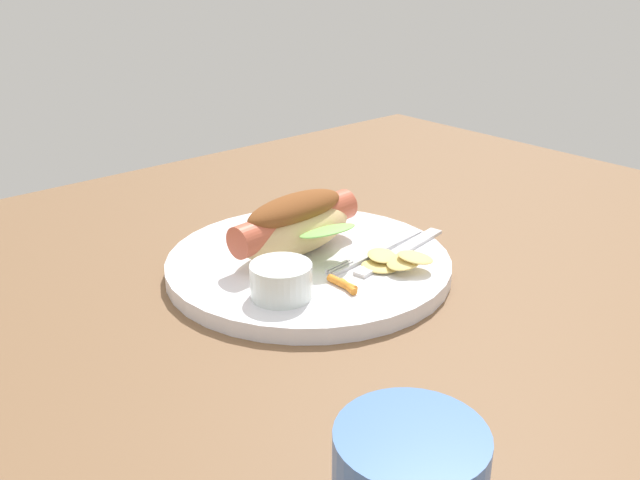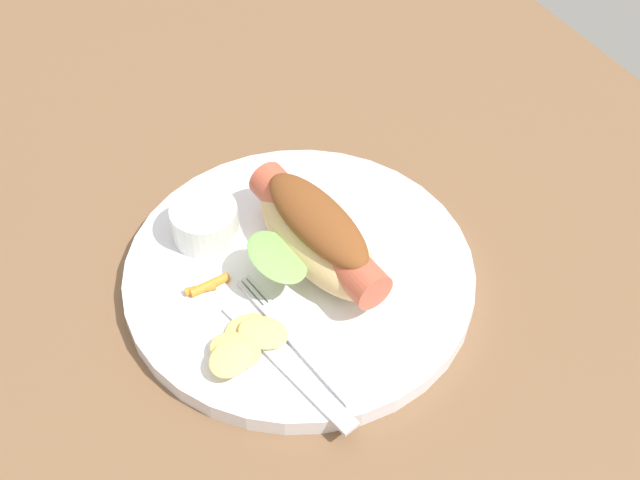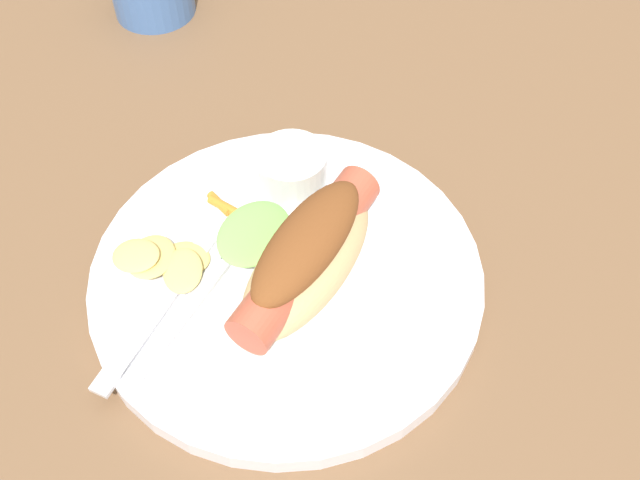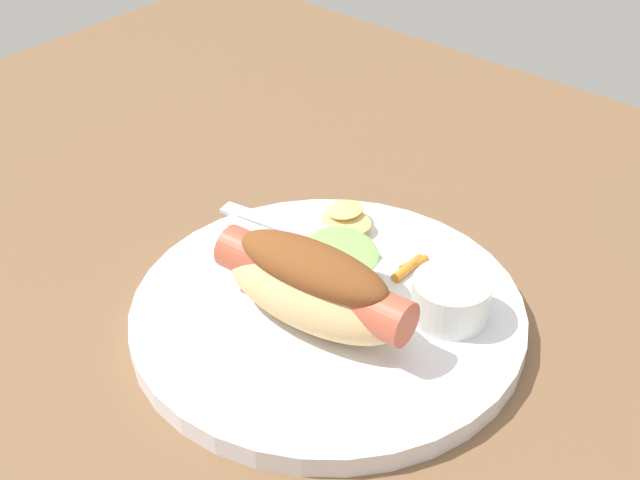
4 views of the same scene
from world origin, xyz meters
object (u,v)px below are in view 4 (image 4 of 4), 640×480
(sauce_ramekin, at_px, (451,299))
(fork, at_px, (297,248))
(hot_dog, at_px, (313,285))
(chips_pile, at_px, (343,228))
(knife, at_px, (298,232))
(carrot_garnish, at_px, (410,266))
(plate, at_px, (328,315))

(sauce_ramekin, relative_size, fork, 0.39)
(hot_dog, distance_m, sauce_ramekin, 0.10)
(hot_dog, xyz_separation_m, fork, (0.06, -0.05, -0.03))
(chips_pile, bearing_deg, knife, 35.15)
(hot_dog, xyz_separation_m, sauce_ramekin, (-0.07, -0.07, -0.02))
(sauce_ramekin, height_order, fork, sauce_ramekin)
(hot_dog, height_order, carrot_garnish, hot_dog)
(hot_dog, bearing_deg, carrot_garnish, 73.99)
(chips_pile, bearing_deg, carrot_garnish, 179.44)
(knife, height_order, carrot_garnish, carrot_garnish)
(hot_dog, distance_m, knife, 0.11)
(carrot_garnish, bearing_deg, hot_dog, 78.77)
(fork, distance_m, chips_pile, 0.04)
(chips_pile, bearing_deg, hot_dog, 118.05)
(plate, height_order, hot_dog, hot_dog)
(fork, relative_size, carrot_garnish, 3.80)
(hot_dog, relative_size, carrot_garnish, 4.10)
(plate, bearing_deg, hot_dog, 94.48)
(fork, height_order, knife, same)
(sauce_ramekin, bearing_deg, carrot_garnish, -25.57)
(fork, bearing_deg, carrot_garnish, 17.85)
(sauce_ramekin, bearing_deg, plate, 33.76)
(plate, height_order, fork, fork)
(knife, bearing_deg, fork, -58.40)
(fork, bearing_deg, hot_dog, -46.66)
(knife, bearing_deg, sauce_ramekin, -11.93)
(chips_pile, height_order, carrot_garnish, chips_pile)
(chips_pile, distance_m, carrot_garnish, 0.07)
(hot_dog, relative_size, chips_pile, 1.97)
(knife, relative_size, chips_pile, 1.84)
(plate, bearing_deg, fork, -30.51)
(plate, relative_size, chips_pile, 3.64)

